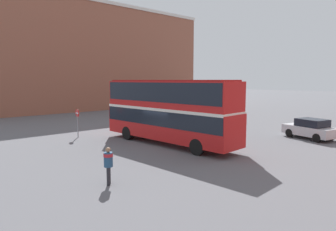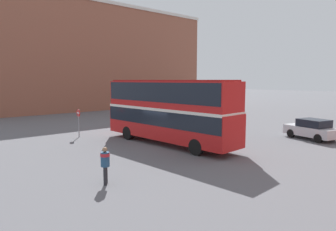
{
  "view_description": "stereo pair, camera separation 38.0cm",
  "coord_description": "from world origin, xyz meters",
  "px_view_note": "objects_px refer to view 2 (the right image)",
  "views": [
    {
      "loc": [
        16.12,
        -14.14,
        4.68
      ],
      "look_at": [
        -0.0,
        0.31,
        2.11
      ],
      "focal_mm": 32.0,
      "sensor_mm": 36.0,
      "label": 1
    },
    {
      "loc": [
        16.37,
        -13.85,
        4.68
      ],
      "look_at": [
        -0.0,
        0.31,
        2.11
      ],
      "focal_mm": 32.0,
      "sensor_mm": 36.0,
      "label": 2
    }
  ],
  "objects_px": {
    "parked_car_kerb_near": "(154,117)",
    "parked_car_side_street": "(312,129)",
    "pedestrian_foreground": "(105,162)",
    "double_decker_bus": "(168,108)",
    "parked_car_kerb_far": "(196,109)",
    "no_entry_sign": "(79,118)"
  },
  "relations": [
    {
      "from": "parked_car_side_street",
      "to": "no_entry_sign",
      "type": "bearing_deg",
      "value": 59.81
    },
    {
      "from": "parked_car_kerb_near",
      "to": "no_entry_sign",
      "type": "relative_size",
      "value": 2.05
    },
    {
      "from": "parked_car_kerb_near",
      "to": "parked_car_kerb_far",
      "type": "height_order",
      "value": "parked_car_kerb_near"
    },
    {
      "from": "double_decker_bus",
      "to": "parked_car_side_street",
      "type": "bearing_deg",
      "value": 54.75
    },
    {
      "from": "double_decker_bus",
      "to": "no_entry_sign",
      "type": "xyz_separation_m",
      "value": [
        -6.84,
        -3.81,
        -1.13
      ]
    },
    {
      "from": "parked_car_kerb_near",
      "to": "parked_car_side_street",
      "type": "height_order",
      "value": "parked_car_kerb_near"
    },
    {
      "from": "double_decker_bus",
      "to": "parked_car_kerb_near",
      "type": "height_order",
      "value": "double_decker_bus"
    },
    {
      "from": "pedestrian_foreground",
      "to": "parked_car_side_street",
      "type": "distance_m",
      "value": 17.67
    },
    {
      "from": "pedestrian_foreground",
      "to": "parked_car_kerb_far",
      "type": "bearing_deg",
      "value": -108.12
    },
    {
      "from": "pedestrian_foreground",
      "to": "parked_car_kerb_near",
      "type": "bearing_deg",
      "value": -98.86
    },
    {
      "from": "pedestrian_foreground",
      "to": "parked_car_side_street",
      "type": "xyz_separation_m",
      "value": [
        1.48,
        17.6,
        -0.24
      ]
    },
    {
      "from": "pedestrian_foreground",
      "to": "parked_car_kerb_near",
      "type": "distance_m",
      "value": 18.24
    },
    {
      "from": "parked_car_kerb_far",
      "to": "parked_car_side_street",
      "type": "xyz_separation_m",
      "value": [
        18.27,
        -5.82,
        0.05
      ]
    },
    {
      "from": "parked_car_side_street",
      "to": "parked_car_kerb_far",
      "type": "bearing_deg",
      "value": -4.33
    },
    {
      "from": "double_decker_bus",
      "to": "no_entry_sign",
      "type": "height_order",
      "value": "double_decker_bus"
    },
    {
      "from": "double_decker_bus",
      "to": "pedestrian_foreground",
      "type": "xyz_separation_m",
      "value": [
        4.65,
        -7.75,
        -1.65
      ]
    },
    {
      "from": "parked_car_kerb_near",
      "to": "parked_car_side_street",
      "type": "relative_size",
      "value": 1.1
    },
    {
      "from": "double_decker_bus",
      "to": "parked_car_kerb_far",
      "type": "distance_m",
      "value": 19.91
    },
    {
      "from": "pedestrian_foreground",
      "to": "parked_car_side_street",
      "type": "bearing_deg",
      "value": -148.56
    },
    {
      "from": "parked_car_kerb_far",
      "to": "parked_car_side_street",
      "type": "height_order",
      "value": "parked_car_side_street"
    },
    {
      "from": "double_decker_bus",
      "to": "parked_car_kerb_near",
      "type": "bearing_deg",
      "value": 144.5
    },
    {
      "from": "double_decker_bus",
      "to": "parked_car_side_street",
      "type": "height_order",
      "value": "double_decker_bus"
    }
  ]
}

